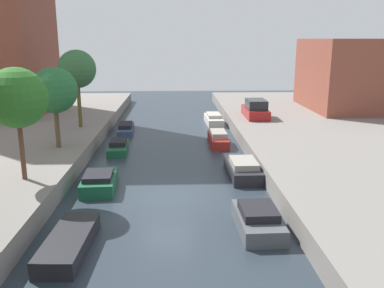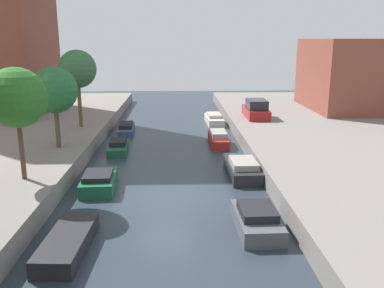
% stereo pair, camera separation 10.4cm
% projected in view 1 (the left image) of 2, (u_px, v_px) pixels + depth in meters
% --- Properties ---
extents(ground_plane, '(84.00, 84.00, 0.00)m').
position_uv_depth(ground_plane, '(167.00, 196.00, 20.12)').
color(ground_plane, '#28333D').
extents(low_block_right, '(10.00, 10.03, 6.45)m').
position_uv_depth(low_block_right, '(363.00, 74.00, 38.61)').
color(low_block_right, brown).
rests_on(low_block_right, quay_right).
extents(street_tree_3, '(2.75, 2.75, 5.23)m').
position_uv_depth(street_tree_3, '(17.00, 98.00, 18.58)').
color(street_tree_3, brown).
rests_on(street_tree_3, quay_left).
extents(street_tree_4, '(2.73, 2.73, 4.86)m').
position_uv_depth(street_tree_4, '(54.00, 91.00, 24.37)').
color(street_tree_4, brown).
rests_on(street_tree_4, quay_left).
extents(street_tree_5, '(2.77, 2.77, 5.69)m').
position_uv_depth(street_tree_5, '(77.00, 69.00, 30.04)').
color(street_tree_5, brown).
rests_on(street_tree_5, quay_left).
extents(parked_car, '(1.78, 4.37, 1.52)m').
position_uv_depth(parked_car, '(255.00, 110.00, 34.83)').
color(parked_car, maroon).
rests_on(parked_car, quay_right).
extents(moored_boat_left_2, '(1.55, 4.03, 0.63)m').
position_uv_depth(moored_boat_left_2, '(69.00, 243.00, 14.83)').
color(moored_boat_left_2, '#232328').
rests_on(moored_boat_left_2, ground_plane).
extents(moored_boat_left_3, '(1.76, 3.30, 0.92)m').
position_uv_depth(moored_boat_left_3, '(99.00, 181.00, 20.96)').
color(moored_boat_left_3, '#195638').
rests_on(moored_boat_left_3, ground_plane).
extents(moored_boat_left_4, '(1.40, 3.25, 0.83)m').
position_uv_depth(moored_boat_left_4, '(118.00, 147.00, 27.84)').
color(moored_boat_left_4, '#195638').
rests_on(moored_boat_left_4, ground_plane).
extents(moored_boat_left_5, '(1.43, 4.11, 0.75)m').
position_uv_depth(moored_boat_left_5, '(126.00, 128.00, 33.87)').
color(moored_boat_left_5, '#33476B').
rests_on(moored_boat_left_5, ground_plane).
extents(moored_boat_right_2, '(1.69, 3.36, 0.98)m').
position_uv_depth(moored_boat_right_2, '(258.00, 220.00, 16.47)').
color(moored_boat_right_2, '#4C5156').
rests_on(moored_boat_right_2, ground_plane).
extents(moored_boat_right_3, '(1.67, 3.97, 1.00)m').
position_uv_depth(moored_boat_right_3, '(243.00, 169.00, 22.92)').
color(moored_boat_right_3, '#232328').
rests_on(moored_boat_right_3, ground_plane).
extents(moored_boat_right_4, '(1.26, 3.81, 1.03)m').
position_uv_depth(moored_boat_right_4, '(218.00, 139.00, 29.78)').
color(moored_boat_right_4, maroon).
rests_on(moored_boat_right_4, ground_plane).
extents(moored_boat_right_5, '(1.49, 4.09, 0.94)m').
position_uv_depth(moored_boat_right_5, '(214.00, 119.00, 37.16)').
color(moored_boat_right_5, beige).
rests_on(moored_boat_right_5, ground_plane).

